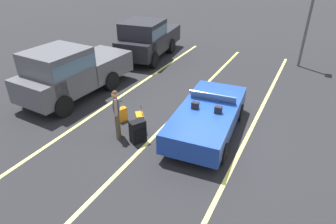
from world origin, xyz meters
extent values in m
plane|color=black|center=(0.00, 0.00, 0.00)|extent=(80.00, 80.00, 0.00)
cube|color=#EAE066|center=(0.00, -1.27, 0.00)|extent=(18.00, 0.12, 0.01)
cube|color=#EAE066|center=(0.00, 1.43, 0.00)|extent=(18.00, 0.12, 0.01)
cube|color=#EAE066|center=(0.00, 4.13, 0.00)|extent=(18.00, 0.12, 0.01)
cube|color=navy|center=(0.00, 0.00, 0.62)|extent=(4.23, 2.10, 0.64)
cube|color=navy|center=(1.43, 0.12, 0.51)|extent=(1.45, 1.78, 0.38)
cube|color=slate|center=(0.51, 0.04, 1.09)|extent=(0.31, 1.56, 0.31)
cube|color=black|center=(-0.24, 0.35, 1.05)|extent=(0.18, 0.23, 0.22)
cube|color=black|center=(-0.17, -0.39, 1.05)|extent=(0.18, 0.23, 0.22)
cylinder|color=black|center=(1.20, 0.91, 0.30)|extent=(0.62, 0.27, 0.60)
cylinder|color=black|center=(1.33, -0.70, 0.30)|extent=(0.62, 0.27, 0.60)
cylinder|color=black|center=(-1.33, 0.70, 0.30)|extent=(0.62, 0.27, 0.60)
cylinder|color=black|center=(-1.20, -0.91, 0.30)|extent=(0.62, 0.27, 0.60)
cube|color=black|center=(-1.46, 1.74, 0.37)|extent=(0.56, 0.48, 0.74)
cube|color=black|center=(-1.53, 1.61, 0.31)|extent=(0.35, 0.20, 0.41)
sphere|color=black|center=(-1.26, 1.75, 0.02)|extent=(0.04, 0.04, 0.04)
sphere|color=black|center=(-1.55, 1.91, 0.02)|extent=(0.04, 0.04, 0.04)
cube|color=orange|center=(-0.87, 2.03, 0.31)|extent=(0.46, 0.44, 0.62)
cylinder|color=gray|center=(-0.91, 1.91, 0.74)|extent=(0.03, 0.03, 0.25)
cylinder|color=gray|center=(-0.74, 2.06, 0.74)|extent=(0.03, 0.03, 0.25)
cylinder|color=black|center=(-0.82, 1.98, 0.87)|extent=(0.19, 0.16, 0.03)
sphere|color=black|center=(-0.92, 1.88, 0.02)|extent=(0.04, 0.04, 0.04)
sphere|color=black|center=(-0.70, 2.06, 0.02)|extent=(0.04, 0.04, 0.04)
cube|color=orange|center=(-0.64, 2.93, 0.25)|extent=(0.39, 0.30, 0.50)
cylinder|color=gray|center=(-0.53, 2.95, 0.62)|extent=(0.03, 0.03, 0.24)
cylinder|color=gray|center=(-0.71, 3.01, 0.62)|extent=(0.03, 0.03, 0.24)
cylinder|color=black|center=(-0.62, 2.98, 0.74)|extent=(0.19, 0.09, 0.03)
sphere|color=black|center=(-0.50, 2.96, 0.02)|extent=(0.04, 0.04, 0.04)
sphere|color=black|center=(-0.73, 3.04, 0.02)|extent=(0.04, 0.04, 0.04)
cylinder|color=#4C3F2D|center=(-1.45, 2.50, 0.41)|extent=(0.21, 0.21, 0.82)
cylinder|color=#4C3F2D|center=(-1.61, 2.38, 0.41)|extent=(0.21, 0.21, 0.82)
ellipsoid|color=#2D384C|center=(-1.53, 2.44, 1.12)|extent=(0.39, 0.37, 0.60)
sphere|color=#A37556|center=(-1.53, 2.44, 1.51)|extent=(0.21, 0.21, 0.21)
sphere|color=#472D19|center=(-1.53, 2.44, 1.56)|extent=(0.18, 0.18, 0.18)
cylinder|color=#A37556|center=(-1.36, 2.56, 1.19)|extent=(0.21, 0.19, 0.53)
cylinder|color=#A37556|center=(-1.70, 2.32, 1.19)|extent=(0.21, 0.19, 0.53)
cube|color=black|center=(4.15, 5.45, 0.85)|extent=(1.33, 2.02, 0.90)
cube|color=black|center=(5.19, 5.58, 1.25)|extent=(2.32, 2.15, 1.70)
cube|color=slate|center=(5.19, 5.58, 1.63)|extent=(2.29, 2.17, 0.51)
cube|color=black|center=(7.37, 5.86, 0.85)|extent=(2.62, 2.19, 0.90)
cylinder|color=black|center=(4.48, 4.58, 0.40)|extent=(0.83, 0.38, 0.80)
cylinder|color=black|center=(4.25, 6.37, 0.40)|extent=(0.83, 0.38, 0.80)
cylinder|color=black|center=(7.13, 4.92, 0.40)|extent=(0.83, 0.38, 0.80)
cylinder|color=black|center=(6.90, 6.71, 0.40)|extent=(0.83, 0.38, 0.80)
cube|color=#4C4C51|center=(-1.51, 5.92, 0.85)|extent=(1.19, 1.95, 0.90)
cube|color=#4C4C51|center=(-0.46, 5.87, 1.25)|extent=(2.19, 2.00, 1.70)
cube|color=slate|center=(-0.46, 5.87, 1.63)|extent=(2.15, 2.01, 0.51)
cube|color=#4C4C51|center=(1.74, 5.76, 0.85)|extent=(2.49, 2.01, 0.90)
cylinder|color=black|center=(-1.33, 5.01, 0.40)|extent=(0.81, 0.32, 0.80)
cylinder|color=black|center=(-1.25, 6.81, 0.40)|extent=(0.81, 0.32, 0.80)
cylinder|color=black|center=(1.33, 4.88, 0.40)|extent=(0.81, 0.32, 0.80)
cylinder|color=black|center=(1.42, 6.68, 0.40)|extent=(0.81, 0.32, 0.80)
cylinder|color=#4C4C51|center=(8.15, -1.99, 2.37)|extent=(0.14, 0.14, 4.73)
camera|label=1|loc=(-7.80, -2.60, 5.34)|focal=31.22mm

